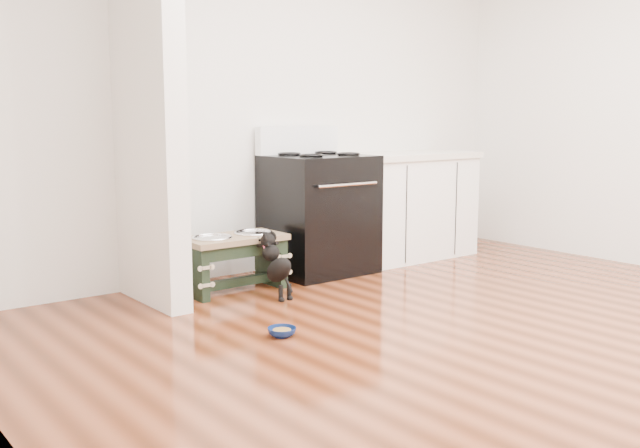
% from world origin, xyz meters
% --- Properties ---
extents(ground, '(5.00, 5.00, 0.00)m').
position_xyz_m(ground, '(0.00, 0.00, 0.00)').
color(ground, '#451D0C').
rests_on(ground, ground).
extents(room_shell, '(5.00, 5.00, 5.00)m').
position_xyz_m(room_shell, '(0.00, 0.00, 1.62)').
color(room_shell, silver).
rests_on(room_shell, ground).
extents(partition_wall, '(0.15, 0.80, 2.70)m').
position_xyz_m(partition_wall, '(-1.18, 2.10, 1.35)').
color(partition_wall, silver).
rests_on(partition_wall, ground).
extents(oven_range, '(0.76, 0.69, 1.14)m').
position_xyz_m(oven_range, '(0.25, 2.16, 0.48)').
color(oven_range, black).
rests_on(oven_range, ground).
extents(cabinet_run, '(1.24, 0.64, 0.91)m').
position_xyz_m(cabinet_run, '(1.23, 2.18, 0.45)').
color(cabinet_run, white).
rests_on(cabinet_run, ground).
extents(dog_feeder, '(0.72, 0.38, 0.41)m').
position_xyz_m(dog_feeder, '(-0.60, 2.03, 0.28)').
color(dog_feeder, black).
rests_on(dog_feeder, ground).
extents(puppy, '(0.13, 0.37, 0.44)m').
position_xyz_m(puppy, '(-0.47, 1.70, 0.24)').
color(puppy, black).
rests_on(puppy, ground).
extents(floor_bowl, '(0.17, 0.17, 0.05)m').
position_xyz_m(floor_bowl, '(-0.94, 0.97, 0.03)').
color(floor_bowl, '#0B1D50').
rests_on(floor_bowl, ground).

